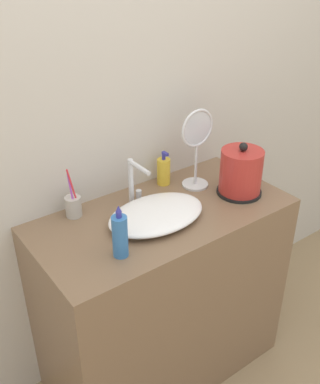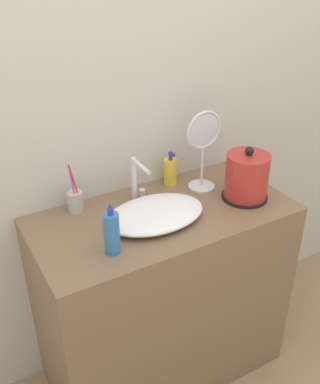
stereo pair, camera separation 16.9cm
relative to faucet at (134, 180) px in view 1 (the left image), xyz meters
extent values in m
cube|color=beige|center=(0.05, 0.14, 0.33)|extent=(6.00, 0.04, 2.60)
cube|color=brown|center=(0.05, -0.13, -0.54)|extent=(1.03, 0.51, 0.86)
ellipsoid|color=white|center=(-0.01, -0.16, -0.08)|extent=(0.39, 0.26, 0.06)
cylinder|color=silver|center=(-0.01, 0.02, -0.01)|extent=(0.02, 0.02, 0.19)
cylinder|color=silver|center=(-0.01, -0.05, 0.07)|extent=(0.02, 0.13, 0.02)
cylinder|color=silver|center=(0.03, 0.02, -0.09)|extent=(0.02, 0.02, 0.04)
cylinder|color=black|center=(0.40, -0.19, -0.10)|extent=(0.19, 0.19, 0.01)
cylinder|color=#B22D28|center=(0.40, -0.19, -0.01)|extent=(0.17, 0.17, 0.19)
sphere|color=black|center=(0.40, -0.19, 0.11)|extent=(0.03, 0.03, 0.03)
cylinder|color=#B7B2A8|center=(-0.24, 0.06, -0.07)|extent=(0.06, 0.06, 0.08)
cylinder|color=#B24CCC|center=(-0.25, 0.05, 0.00)|extent=(0.02, 0.01, 0.16)
cylinder|color=#E5333F|center=(-0.24, 0.05, 0.02)|extent=(0.04, 0.01, 0.18)
cylinder|color=gold|center=(0.19, 0.06, -0.05)|extent=(0.06, 0.06, 0.12)
cylinder|color=#333399|center=(0.19, 0.06, 0.02)|extent=(0.02, 0.02, 0.02)
cube|color=#333399|center=(0.19, 0.05, 0.04)|extent=(0.01, 0.03, 0.01)
cylinder|color=#3370B7|center=(-0.23, -0.26, -0.03)|extent=(0.05, 0.05, 0.15)
cylinder|color=#333399|center=(-0.23, -0.26, 0.06)|extent=(0.02, 0.02, 0.02)
cone|color=#333399|center=(-0.23, -0.26, 0.08)|extent=(0.02, 0.02, 0.02)
cylinder|color=silver|center=(0.29, -0.03, -0.10)|extent=(0.11, 0.11, 0.01)
cylinder|color=silver|center=(0.29, -0.03, -0.01)|extent=(0.01, 0.01, 0.18)
torus|color=silver|center=(0.29, -0.03, 0.16)|extent=(0.16, 0.01, 0.16)
cylinder|color=silver|center=(0.29, -0.03, 0.16)|extent=(0.14, 0.00, 0.14)
camera|label=1|loc=(-0.84, -1.31, 0.84)|focal=42.00mm
camera|label=2|loc=(-0.70, -1.41, 0.84)|focal=42.00mm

